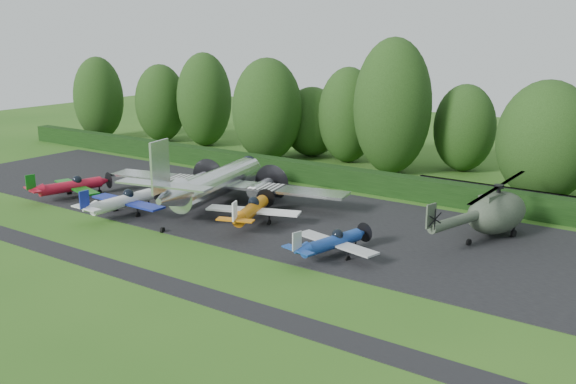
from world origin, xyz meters
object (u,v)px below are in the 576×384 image
Objects in this scene: light_plane_blue at (332,242)px; helicopter at (497,209)px; light_plane_white at (123,201)px; light_plane_red at (71,186)px; light_plane_orange at (251,210)px; transport_plane at (215,182)px.

light_plane_blue is 13.16m from helicopter.
light_plane_white is 1.15× the size of light_plane_blue.
light_plane_white is 29.47m from helicopter.
light_plane_orange is at bearing -5.97° from light_plane_red.
light_plane_red is at bearing -178.22° from helicopter.
light_plane_blue is at bearing -141.37° from helicopter.
light_plane_red is at bearing 171.77° from light_plane_white.
light_plane_white is 1.00× the size of light_plane_orange.
light_plane_blue is (15.05, -5.44, -0.98)m from transport_plane.
light_plane_orange is (6.09, -2.76, -0.83)m from transport_plane.
light_plane_orange reaches higher than light_plane_blue.
transport_plane is at bearing 56.90° from light_plane_white.
helicopter is at bearing 44.91° from light_plane_orange.
helicopter is (35.01, 10.90, 0.97)m from light_plane_red.
transport_plane is 7.97m from light_plane_white.
transport_plane is at bearing 9.86° from light_plane_red.
light_plane_blue is 0.48× the size of helicopter.
light_plane_orange is 9.35m from light_plane_blue.
light_plane_blue is at bearing -8.18° from transport_plane.
transport_plane is 6.74m from light_plane_orange.
helicopter is at bearing 22.79° from light_plane_white.
transport_plane reaches higher than helicopter.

